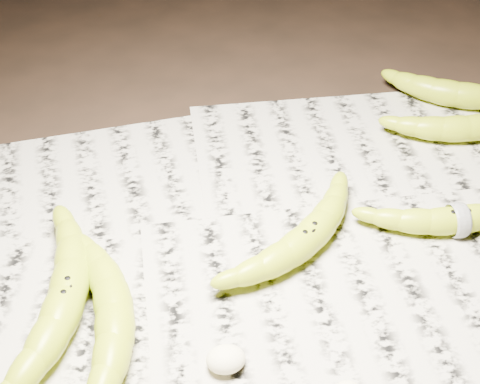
{
  "coord_description": "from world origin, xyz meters",
  "views": [
    {
      "loc": [
        -0.12,
        -0.52,
        0.53
      ],
      "look_at": [
        -0.02,
        0.04,
        0.05
      ],
      "focal_mm": 50.0,
      "sensor_mm": 36.0,
      "label": 1
    }
  ],
  "objects": [
    {
      "name": "ground",
      "position": [
        0.0,
        0.0,
        0.0
      ],
      "size": [
        3.0,
        3.0,
        0.0
      ],
      "primitive_type": "plane",
      "color": "black",
      "rests_on": "ground"
    },
    {
      "name": "newspaper_patch",
      "position": [
        0.01,
        -0.02,
        0.0
      ],
      "size": [
        0.9,
        0.7,
        0.01
      ],
      "primitive_type": "cube",
      "color": "#B3AD9A",
      "rests_on": "ground"
    },
    {
      "name": "banana_left_a",
      "position": [
        -0.22,
        -0.06,
        0.03
      ],
      "size": [
        0.11,
        0.24,
        0.04
      ],
      "primitive_type": null,
      "rotation": [
        0.0,
        0.0,
        1.38
      ],
      "color": "#9CB917",
      "rests_on": "newspaper_patch"
    },
    {
      "name": "banana_left_b",
      "position": [
        -0.17,
        -0.09,
        0.03
      ],
      "size": [
        0.07,
        0.2,
        0.04
      ],
      "primitive_type": null,
      "rotation": [
        0.0,
        0.0,
        1.6
      ],
      "color": "#9CB917",
      "rests_on": "newspaper_patch"
    },
    {
      "name": "banana_center",
      "position": [
        0.04,
        -0.01,
        0.03
      ],
      "size": [
        0.19,
        0.17,
        0.04
      ],
      "primitive_type": null,
      "rotation": [
        0.0,
        0.0,
        0.7
      ],
      "color": "#9CB917",
      "rests_on": "newspaper_patch"
    },
    {
      "name": "banana_taped",
      "position": [
        0.22,
        -0.01,
        0.02
      ],
      "size": [
        0.2,
        0.06,
        0.03
      ],
      "primitive_type": null,
      "rotation": [
        0.0,
        0.0,
        -0.01
      ],
      "color": "#9CB917",
      "rests_on": "newspaper_patch"
    },
    {
      "name": "banana_upper_a",
      "position": [
        0.3,
        0.16,
        0.03
      ],
      "size": [
        0.19,
        0.07,
        0.04
      ],
      "primitive_type": null,
      "rotation": [
        0.0,
        0.0,
        -0.06
      ],
      "color": "#9CB917",
      "rests_on": "newspaper_patch"
    },
    {
      "name": "banana_upper_b",
      "position": [
        0.33,
        0.24,
        0.03
      ],
      "size": [
        0.19,
        0.14,
        0.04
      ],
      "primitive_type": null,
      "rotation": [
        0.0,
        0.0,
        -0.46
      ],
      "color": "#9CB917",
      "rests_on": "newspaper_patch"
    },
    {
      "name": "measuring_tape",
      "position": [
        0.22,
        -0.01,
        0.02
      ],
      "size": [
        0.0,
        0.04,
        0.04
      ],
      "primitive_type": "torus",
      "rotation": [
        0.0,
        1.57,
        -0.01
      ],
      "color": "white",
      "rests_on": "newspaper_patch"
    },
    {
      "name": "flesh_chunk_a",
      "position": [
        -0.07,
        -0.15,
        0.02
      ],
      "size": [
        0.04,
        0.03,
        0.02
      ],
      "primitive_type": "ellipsoid",
      "color": "#FFEFC5",
      "rests_on": "newspaper_patch"
    }
  ]
}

